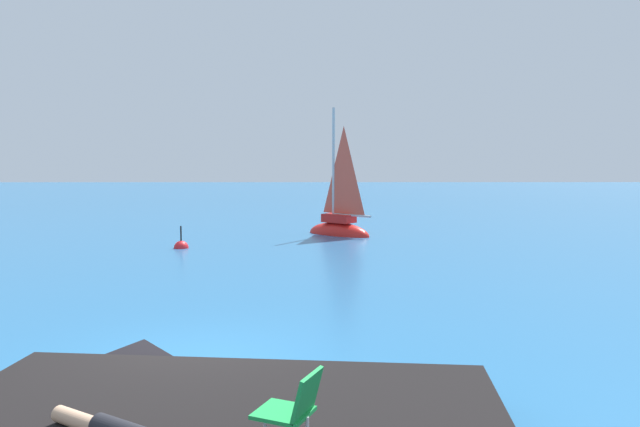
{
  "coord_description": "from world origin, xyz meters",
  "views": [
    {
      "loc": [
        2.04,
        -9.76,
        3.39
      ],
      "look_at": [
        2.17,
        13.49,
        1.29
      ],
      "focal_mm": 33.86,
      "sensor_mm": 36.0,
      "label": 1
    }
  ],
  "objects": [
    {
      "name": "boulder_seaward",
      "position": [
        -0.7,
        -1.45,
        0.0
      ],
      "size": [
        1.98,
        2.09,
        1.19
      ],
      "primitive_type": "cube",
      "rotation": [
        0.17,
        -0.1,
        0.88
      ],
      "color": "black",
      "rests_on": "ground"
    },
    {
      "name": "beach_chair",
      "position": [
        1.81,
        -4.04,
        0.98
      ],
      "size": [
        0.74,
        0.68,
        0.8
      ],
      "rotation": [
        0.0,
        0.0,
        2.73
      ],
      "color": "green",
      "rests_on": "shore_ledge"
    },
    {
      "name": "ground_plane",
      "position": [
        0.0,
        0.0,
        0.0
      ],
      "size": [
        160.0,
        160.0,
        0.0
      ],
      "primitive_type": "plane",
      "color": "#236093"
    },
    {
      "name": "marker_buoy",
      "position": [
        -3.15,
        13.13,
        0.01
      ],
      "size": [
        0.56,
        0.56,
        1.13
      ],
      "color": "red",
      "rests_on": "ground"
    },
    {
      "name": "sailboat_near",
      "position": [
        3.05,
        17.18,
        0.34
      ],
      "size": [
        3.24,
        2.97,
        6.25
      ],
      "rotation": [
        0.0,
        0.0,
        2.45
      ],
      "color": "red",
      "rests_on": "ground"
    },
    {
      "name": "boulder_inland",
      "position": [
        -0.41,
        -1.36,
        0.0
      ],
      "size": [
        1.05,
        0.96,
        0.59
      ],
      "primitive_type": "cube",
      "rotation": [
        0.05,
        -0.17,
        2.6
      ],
      "color": "black",
      "rests_on": "ground"
    }
  ]
}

